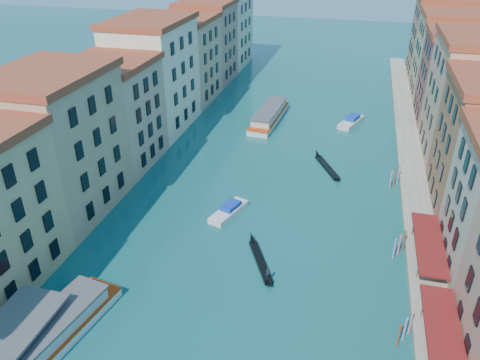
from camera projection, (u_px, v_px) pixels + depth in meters
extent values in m
cube|color=tan|center=(59.00, 147.00, 62.63)|extent=(12.00, 17.00, 19.00)
cube|color=maroon|center=(44.00, 74.00, 57.80)|extent=(12.80, 17.40, 1.00)
cube|color=tan|center=(115.00, 116.00, 76.37)|extent=(12.00, 14.00, 16.50)
cube|color=maroon|center=(108.00, 62.00, 72.14)|extent=(12.80, 14.40, 1.00)
cube|color=beige|center=(154.00, 78.00, 89.09)|extent=(12.00, 18.00, 20.00)
cube|color=maroon|center=(149.00, 20.00, 84.01)|extent=(12.80, 18.40, 1.00)
cube|color=tan|center=(186.00, 62.00, 104.10)|extent=(12.00, 16.00, 17.50)
cube|color=maroon|center=(183.00, 18.00, 99.63)|extent=(12.80, 16.40, 1.00)
cube|color=tan|center=(207.00, 44.00, 116.99)|extent=(12.00, 15.00, 18.50)
cube|color=maroon|center=(206.00, 3.00, 112.28)|extent=(12.80, 15.40, 1.00)
cube|color=beige|center=(225.00, 30.00, 130.43)|extent=(12.00, 17.00, 19.00)
cube|color=tan|center=(470.00, 102.00, 76.78)|extent=(12.00, 18.00, 20.00)
cube|color=brown|center=(454.00, 81.00, 91.37)|extent=(12.00, 15.00, 17.50)
cube|color=maroon|center=(465.00, 32.00, 86.90)|extent=(12.80, 15.40, 1.00)
cube|color=tan|center=(445.00, 59.00, 104.26)|extent=(12.00, 16.00, 18.50)
cube|color=maroon|center=(455.00, 13.00, 99.55)|extent=(12.80, 16.40, 1.00)
cube|color=#A27552|center=(438.00, 41.00, 118.00)|extent=(12.00, 17.00, 19.50)
cube|color=gray|center=(411.00, 164.00, 78.05)|extent=(4.00, 140.00, 1.00)
cube|color=maroon|center=(445.00, 344.00, 41.63)|extent=(3.20, 15.30, 0.25)
cylinder|color=#525355|center=(421.00, 313.00, 46.98)|extent=(0.12, 0.12, 3.00)
cube|color=maroon|center=(429.00, 243.00, 54.76)|extent=(3.20, 12.60, 0.25)
cylinder|color=#525355|center=(417.00, 274.00, 52.23)|extent=(0.12, 0.12, 3.00)
cylinder|color=#525355|center=(412.00, 232.00, 59.35)|extent=(0.12, 0.12, 3.00)
cylinder|color=brown|center=(398.00, 337.00, 44.53)|extent=(0.24, 0.24, 3.20)
cylinder|color=brown|center=(404.00, 330.00, 45.25)|extent=(0.24, 0.24, 3.20)
cylinder|color=brown|center=(410.00, 324.00, 45.96)|extent=(0.24, 0.24, 3.20)
cylinder|color=brown|center=(394.00, 250.00, 56.40)|extent=(0.24, 0.24, 3.20)
cylinder|color=brown|center=(399.00, 246.00, 57.11)|extent=(0.24, 0.24, 3.20)
cylinder|color=brown|center=(404.00, 242.00, 57.83)|extent=(0.24, 0.24, 3.20)
cylinder|color=brown|center=(391.00, 180.00, 71.65)|extent=(0.24, 0.24, 3.20)
cylinder|color=brown|center=(395.00, 178.00, 72.36)|extent=(0.24, 0.24, 3.20)
cylinder|color=brown|center=(398.00, 175.00, 73.08)|extent=(0.24, 0.24, 3.20)
cylinder|color=brown|center=(2.00, 332.00, 45.04)|extent=(0.24, 0.24, 3.20)
cube|color=white|center=(46.00, 345.00, 44.60)|extent=(7.06, 18.61, 1.09)
cube|color=silver|center=(43.00, 337.00, 44.03)|extent=(6.01, 14.95, 1.45)
cube|color=#525355|center=(42.00, 330.00, 43.62)|extent=(6.35, 15.44, 0.23)
cube|color=#CB3B0B|center=(45.00, 342.00, 44.36)|extent=(7.10, 18.62, 0.23)
cube|color=silver|center=(269.00, 118.00, 96.46)|extent=(5.20, 18.54, 1.10)
cube|color=silver|center=(269.00, 112.00, 95.89)|extent=(4.52, 14.86, 1.47)
cube|color=#525355|center=(269.00, 108.00, 95.47)|extent=(4.83, 15.33, 0.23)
cube|color=#CB3B0B|center=(269.00, 116.00, 96.22)|extent=(5.24, 18.55, 0.23)
cube|color=black|center=(260.00, 262.00, 56.16)|extent=(4.46, 7.61, 0.40)
cone|color=black|center=(252.00, 238.00, 59.81)|extent=(1.52, 1.96, 1.50)
cone|color=black|center=(270.00, 285.00, 52.22)|extent=(1.38, 1.68, 1.32)
imported|color=#1D212D|center=(268.00, 274.00, 52.81)|extent=(0.67, 0.58, 1.54)
cube|color=black|center=(327.00, 167.00, 77.73)|extent=(4.81, 8.06, 0.43)
cone|color=black|center=(317.00, 153.00, 81.60)|extent=(1.63, 2.08, 1.59)
cone|color=black|center=(339.00, 179.00, 73.56)|extent=(1.48, 1.79, 1.40)
cube|color=silver|center=(229.00, 212.00, 65.49)|extent=(4.30, 7.34, 0.80)
cube|color=#153AB0|center=(231.00, 206.00, 65.52)|extent=(2.66, 3.42, 0.70)
cube|color=silver|center=(351.00, 122.00, 94.67)|extent=(5.09, 8.34, 0.91)
cube|color=#153AB0|center=(352.00, 118.00, 94.69)|extent=(3.10, 3.91, 0.80)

